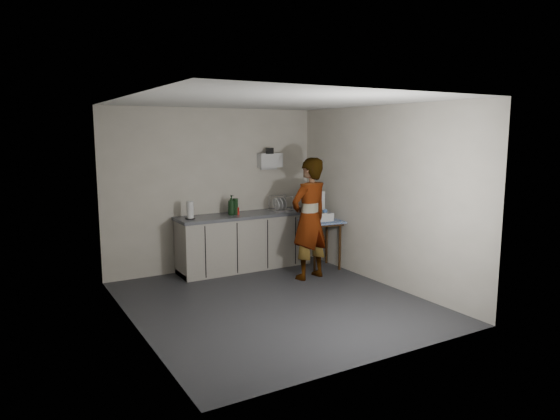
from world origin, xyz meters
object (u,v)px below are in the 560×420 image
dark_bottle (236,206)px  soap_bottle (231,205)px  paper_towel (190,211)px  side_table (321,226)px  standing_man (309,219)px  dish_rack (280,207)px  soda_can (237,211)px  kitchen_counter (245,243)px  bakery_box (320,214)px

dark_bottle → soap_bottle: bearing=177.4°
dark_bottle → paper_towel: paper_towel is taller
paper_towel → dark_bottle: bearing=1.7°
side_table → standing_man: standing_man is taller
side_table → dish_rack: (-0.42, 0.60, 0.27)m
soap_bottle → side_table: bearing=-24.2°
dark_bottle → dish_rack: dark_bottle is taller
standing_man → soda_can: (-0.74, 0.98, 0.04)m
kitchen_counter → side_table: bearing=-28.6°
soap_bottle → bakery_box: bearing=-23.7°
standing_man → dark_bottle: bearing=-63.6°
soap_bottle → soda_can: 0.14m
kitchen_counter → soap_bottle: size_ratio=7.00×
standing_man → bakery_box: (0.48, 0.41, -0.03)m
soda_can → dark_bottle: dark_bottle is taller
soap_bottle → dish_rack: bearing=0.2°
kitchen_counter → bakery_box: bakery_box is taller
standing_man → dish_rack: (0.07, 0.99, 0.04)m
side_table → bakery_box: bakery_box is taller
kitchen_counter → side_table: (1.10, -0.60, 0.27)m
standing_man → soap_bottle: bearing=-61.2°
side_table → paper_towel: paper_towel is taller
dish_rack → bakery_box: bearing=-54.6°
kitchen_counter → soda_can: size_ratio=19.42×
standing_man → soda_can: size_ratio=16.02×
dark_bottle → paper_towel: size_ratio=0.97×
kitchen_counter → standing_man: bearing=-58.5°
paper_towel → bakery_box: size_ratio=0.61×
dark_bottle → standing_man: bearing=-52.2°
standing_man → bakery_box: 0.63m
soap_bottle → bakery_box: bakery_box is taller
standing_man → paper_towel: bearing=-43.5°
side_table → dish_rack: size_ratio=2.21×
side_table → dish_rack: bearing=132.7°
paper_towel → bakery_box: (2.02, -0.55, -0.14)m
soap_bottle → standing_man: bearing=-49.8°
dish_rack → paper_towel: bearing=-179.0°
kitchen_counter → dark_bottle: 0.64m
side_table → soda_can: (-1.23, 0.59, 0.27)m
side_table → dark_bottle: (-1.26, 0.59, 0.35)m
soap_bottle → dark_bottle: soap_bottle is taller
soda_can → paper_towel: size_ratio=0.42×
side_table → soda_can: size_ratio=6.92×
dark_bottle → paper_towel: bearing=-178.3°
dish_rack → bakery_box: bakery_box is taller
paper_towel → dish_rack: (1.61, 0.03, -0.07)m
soap_bottle → dish_rack: (0.91, 0.00, -0.10)m
soap_bottle → bakery_box: 1.45m
kitchen_counter → side_table: 1.28m
soda_can → dish_rack: dish_rack is taller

